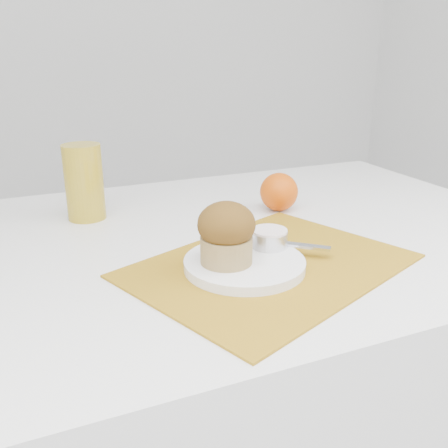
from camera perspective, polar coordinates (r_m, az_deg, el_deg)
name	(u,v)px	position (r m, az deg, el deg)	size (l,w,h in m)	color
table	(231,398)	(1.12, 0.80, -19.28)	(1.20, 0.80, 0.75)	white
placemat	(270,266)	(0.79, 5.31, -4.75)	(0.42, 0.31, 0.00)	#A37416
plate	(244,264)	(0.77, 2.36, -4.58)	(0.19, 0.19, 0.01)	white
ramekin	(269,239)	(0.81, 5.19, -1.73)	(0.06, 0.06, 0.03)	silver
cream	(269,231)	(0.81, 5.22, -0.86)	(0.06, 0.06, 0.01)	white
raspberry_near	(252,241)	(0.82, 3.17, -1.96)	(0.02, 0.02, 0.02)	#4F0206
raspberry_far	(258,241)	(0.82, 3.88, -1.90)	(0.02, 0.02, 0.02)	#580203
butter_knife	(277,243)	(0.83, 6.04, -2.15)	(0.18, 0.01, 0.00)	silver
orange	(279,192)	(1.05, 6.30, 3.67)	(0.08, 0.08, 0.08)	#E25608
juice_glass	(84,182)	(1.02, -15.69, 4.62)	(0.07, 0.07, 0.15)	gold
muffin	(226,233)	(0.74, 0.27, -1.02)	(0.09, 0.09, 0.09)	tan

